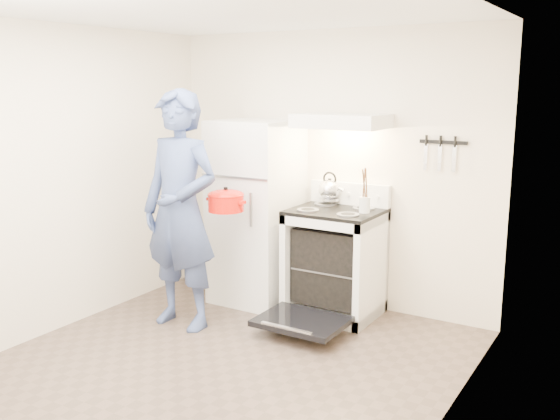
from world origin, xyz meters
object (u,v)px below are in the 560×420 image
(refrigerator, at_px, (256,212))
(dutch_oven, at_px, (226,203))
(person, at_px, (181,211))
(stove_body, at_px, (335,264))
(tea_kettle, at_px, (330,188))

(refrigerator, relative_size, dutch_oven, 4.62)
(person, relative_size, dutch_oven, 5.40)
(stove_body, distance_m, person, 1.44)
(refrigerator, distance_m, stove_body, 0.90)
(stove_body, height_order, person, person)
(refrigerator, distance_m, person, 0.90)
(refrigerator, distance_m, dutch_oven, 0.69)
(dutch_oven, bearing_deg, tea_kettle, 58.67)
(tea_kettle, bearing_deg, stove_body, -50.24)
(stove_body, distance_m, tea_kettle, 0.69)
(stove_body, relative_size, person, 0.46)
(dutch_oven, bearing_deg, stove_body, 44.27)
(stove_body, bearing_deg, person, -137.82)
(stove_body, bearing_deg, refrigerator, -178.23)
(person, bearing_deg, tea_kettle, 52.46)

